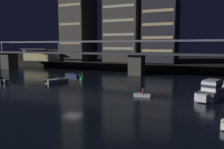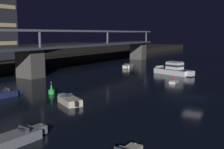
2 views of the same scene
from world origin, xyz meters
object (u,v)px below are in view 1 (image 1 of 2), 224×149
tower_west_low (79,16)px  tower_central (161,32)px  channel_buoy (82,78)px  dinghy_with_paddler (142,95)px  speedboat_mid_center (56,81)px  cabin_cruiser_near_left (212,91)px  waterfront_pavilion (40,55)px  river_bridge (137,58)px  tower_west_tall (125,28)px  speedboat_mid_right (74,75)px

tower_west_low → tower_central: size_ratio=1.62×
tower_west_low → channel_buoy: 42.81m
tower_west_low → dinghy_with_paddler: bearing=-49.3°
tower_west_low → channel_buoy: size_ratio=19.77×
speedboat_mid_center → cabin_cruiser_near_left: bearing=-4.5°
waterfront_pavilion → river_bridge: bearing=-15.4°
tower_west_tall → dinghy_with_paddler: tower_west_tall is taller
river_bridge → channel_buoy: river_bridge is taller
cabin_cruiser_near_left → dinghy_with_paddler: cabin_cruiser_near_left is taller
tower_central → cabin_cruiser_near_left: 46.37m
river_bridge → channel_buoy: (-8.87, -14.25, -4.09)m
tower_central → dinghy_with_paddler: size_ratio=8.01×
river_bridge → tower_west_tall: 26.41m
river_bridge → waterfront_pavilion: size_ratio=8.07×
river_bridge → speedboat_mid_center: river_bridge is taller
tower_west_tall → speedboat_mid_center: size_ratio=5.05×
speedboat_mid_right → river_bridge: bearing=36.0°
tower_central → dinghy_with_paddler: 47.61m
waterfront_pavilion → tower_west_low: bearing=24.3°
tower_west_low → dinghy_with_paddler: size_ratio=12.96×
tower_west_low → speedboat_mid_right: tower_west_low is taller
tower_west_tall → cabin_cruiser_near_left: 55.26m
tower_west_tall → waterfront_pavilion: 34.92m
tower_west_low → speedboat_mid_right: bearing=-61.4°
channel_buoy → speedboat_mid_center: bearing=-116.8°
waterfront_pavilion → channel_buoy: bearing=-37.2°
river_bridge → tower_west_low: (-29.32, 18.24, 14.88)m
tower_central → channel_buoy: bearing=-109.0°
tower_central → speedboat_mid_center: 43.80m
river_bridge → tower_west_low: bearing=148.1°
tower_central → waterfront_pavilion: 47.36m
speedboat_mid_right → speedboat_mid_center: bearing=-78.6°
tower_central → waterfront_pavilion: (-46.03, -7.37, -8.36)m
cabin_cruiser_near_left → speedboat_mid_right: cabin_cruiser_near_left is taller
speedboat_mid_right → channel_buoy: channel_buoy is taller
speedboat_mid_right → dinghy_with_paddler: 27.98m
tower_west_low → tower_west_tall: (17.97, 3.48, -5.00)m
tower_west_tall → speedboat_mid_right: tower_west_tall is taller
channel_buoy → speedboat_mid_right: bearing=140.1°
waterfront_pavilion → cabin_cruiser_near_left: size_ratio=1.33×
tower_west_low → tower_central: bearing=1.9°
speedboat_mid_right → channel_buoy: (5.00, -4.18, 0.06)m
tower_west_low → cabin_cruiser_near_left: tower_west_low is taller
speedboat_mid_center → speedboat_mid_right: (-2.03, 10.07, 0.00)m
river_bridge → speedboat_mid_right: (-13.87, -10.07, -4.15)m
tower_central → speedboat_mid_center: tower_central is taller
speedboat_mid_center → speedboat_mid_right: 10.27m
channel_buoy → dinghy_with_paddler: (17.85, -11.97, -0.20)m
tower_central → waterfront_pavilion: bearing=-170.9°
tower_west_tall → dinghy_with_paddler: bearing=-67.0°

